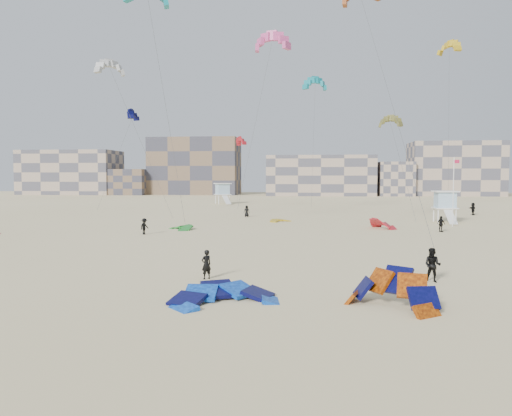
# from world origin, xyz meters

# --- Properties ---
(ground) EXTENTS (320.00, 320.00, 0.00)m
(ground) POSITION_xyz_m (0.00, 0.00, 0.00)
(ground) COLOR beige
(ground) RESTS_ON ground
(kite_ground_blue) EXTENTS (6.81, 6.93, 2.63)m
(kite_ground_blue) POSITION_xyz_m (3.44, -1.71, 0.00)
(kite_ground_blue) COLOR #166EF5
(kite_ground_blue) RESTS_ON ground
(kite_ground_orange) EXTENTS (5.84, 5.82, 4.20)m
(kite_ground_orange) POSITION_xyz_m (10.74, -1.84, 0.00)
(kite_ground_orange) COLOR #D55B08
(kite_ground_orange) RESTS_ON ground
(kite_ground_green) EXTENTS (4.69, 4.64, 1.80)m
(kite_ground_green) POSITION_xyz_m (-6.68, 28.54, 0.00)
(kite_ground_green) COLOR #157B25
(kite_ground_green) RESTS_ON ground
(kite_ground_red_far) EXTENTS (4.76, 4.69, 3.36)m
(kite_ground_red_far) POSITION_xyz_m (15.05, 32.07, 0.00)
(kite_ground_red_far) COLOR #BA072B
(kite_ground_red_far) RESTS_ON ground
(kite_ground_yellow) EXTENTS (3.91, 3.91, 0.90)m
(kite_ground_yellow) POSITION_xyz_m (3.31, 39.09, 0.00)
(kite_ground_yellow) COLOR gold
(kite_ground_yellow) RESTS_ON ground
(kitesurfer_main) EXTENTS (0.70, 0.69, 1.63)m
(kitesurfer_main) POSITION_xyz_m (1.52, 3.28, 0.82)
(kitesurfer_main) COLOR black
(kitesurfer_main) RESTS_ON ground
(kitesurfer_b) EXTENTS (1.12, 1.04, 1.85)m
(kitesurfer_b) POSITION_xyz_m (13.82, 3.81, 0.93)
(kitesurfer_b) COLOR black
(kitesurfer_b) RESTS_ON ground
(kitesurfer_c) EXTENTS (0.93, 1.17, 1.59)m
(kitesurfer_c) POSITION_xyz_m (-9.05, 23.67, 0.80)
(kitesurfer_c) COLOR black
(kitesurfer_c) RESTS_ON ground
(kitesurfer_d) EXTENTS (0.92, 1.00, 1.64)m
(kitesurfer_d) POSITION_xyz_m (20.59, 29.16, 0.82)
(kitesurfer_d) COLOR black
(kitesurfer_d) RESTS_ON ground
(kitesurfer_e) EXTENTS (0.81, 0.54, 1.62)m
(kitesurfer_e) POSITION_xyz_m (-1.80, 46.08, 0.81)
(kitesurfer_e) COLOR black
(kitesurfer_e) RESTS_ON ground
(kitesurfer_f) EXTENTS (0.80, 1.78, 1.85)m
(kitesurfer_f) POSITION_xyz_m (31.11, 53.09, 0.92)
(kitesurfer_f) COLOR black
(kitesurfer_f) RESTS_ON ground
(kite_fly_grey) EXTENTS (9.01, 4.61, 17.87)m
(kite_fly_grey) POSITION_xyz_m (-14.91, 30.06, 17.61)
(kite_fly_grey) COLOR silver
(kite_fly_grey) RESTS_ON ground
(kite_fly_pink) EXTENTS (7.99, 5.87, 23.96)m
(kite_fly_pink) POSITION_xyz_m (1.88, 44.20, 23.58)
(kite_fly_pink) COLOR #F353B0
(kite_fly_pink) RESTS_ON ground
(kite_fly_olive) EXTENTS (3.82, 12.73, 12.55)m
(kite_fly_olive) POSITION_xyz_m (16.94, 39.99, 12.39)
(kite_fly_olive) COLOR brown
(kite_fly_olive) RESTS_ON ground
(kite_fly_yellow) EXTENTS (5.28, 5.26, 25.47)m
(kite_fly_yellow) POSITION_xyz_m (27.78, 55.44, 24.98)
(kite_fly_yellow) COLOR gold
(kite_fly_yellow) RESTS_ON ground
(kite_fly_navy) EXTENTS (4.34, 8.74, 15.09)m
(kite_fly_navy) POSITION_xyz_m (-19.61, 49.78, 14.91)
(kite_fly_navy) COLOR #090945
(kite_fly_navy) RESTS_ON ground
(kite_fly_teal_b) EXTENTS (5.29, 10.04, 21.21)m
(kite_fly_teal_b) POSITION_xyz_m (7.79, 60.83, 20.95)
(kite_fly_teal_b) COLOR #107B95
(kite_fly_teal_b) RESTS_ON ground
(kite_fly_red) EXTENTS (3.94, 3.91, 11.93)m
(kite_fly_red) POSITION_xyz_m (-4.99, 62.85, 11.77)
(kite_fly_red) COLOR #BA072B
(kite_fly_red) RESTS_ON ground
(lifeguard_tower_near) EXTENTS (2.83, 5.37, 3.93)m
(lifeguard_tower_near) POSITION_xyz_m (23.83, 40.41, 1.95)
(lifeguard_tower_near) COLOR white
(lifeguard_tower_near) RESTS_ON ground
(lifeguard_tower_far) EXTENTS (4.13, 6.50, 4.34)m
(lifeguard_tower_far) POSITION_xyz_m (-11.20, 79.05, 2.15)
(lifeguard_tower_far) COLOR white
(lifeguard_tower_far) RESTS_ON ground
(flagpole) EXTENTS (0.64, 0.10, 7.89)m
(flagpole) POSITION_xyz_m (23.36, 35.13, 4.14)
(flagpole) COLOR white
(flagpole) RESTS_ON ground
(condo_west_a) EXTENTS (30.00, 15.00, 14.00)m
(condo_west_a) POSITION_xyz_m (-70.00, 130.00, 7.00)
(condo_west_a) COLOR tan
(condo_west_a) RESTS_ON ground
(condo_west_b) EXTENTS (28.00, 14.00, 18.00)m
(condo_west_b) POSITION_xyz_m (-30.00, 134.00, 9.00)
(condo_west_b) COLOR brown
(condo_west_b) RESTS_ON ground
(condo_mid) EXTENTS (32.00, 16.00, 12.00)m
(condo_mid) POSITION_xyz_m (10.00, 130.00, 6.00)
(condo_mid) COLOR tan
(condo_mid) RESTS_ON ground
(condo_east) EXTENTS (26.00, 14.00, 16.00)m
(condo_east) POSITION_xyz_m (50.00, 132.00, 8.00)
(condo_east) COLOR tan
(condo_east) RESTS_ON ground
(condo_fill_left) EXTENTS (12.00, 10.00, 8.00)m
(condo_fill_left) POSITION_xyz_m (-50.00, 128.00, 4.00)
(condo_fill_left) COLOR brown
(condo_fill_left) RESTS_ON ground
(condo_fill_right) EXTENTS (10.00, 10.00, 10.00)m
(condo_fill_right) POSITION_xyz_m (32.00, 128.00, 5.00)
(condo_fill_right) COLOR tan
(condo_fill_right) RESTS_ON ground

